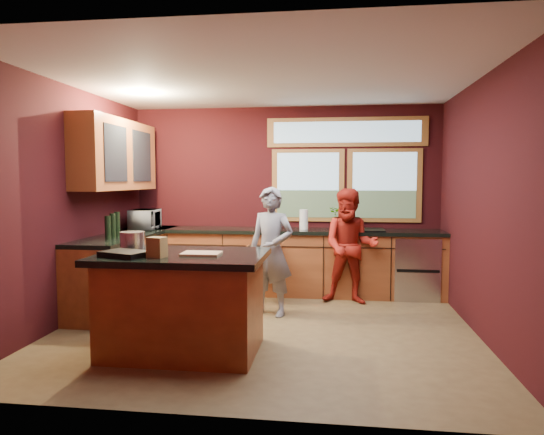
% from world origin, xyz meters
% --- Properties ---
extents(floor, '(4.50, 4.50, 0.00)m').
position_xyz_m(floor, '(0.00, 0.00, 0.00)').
color(floor, brown).
rests_on(floor, ground).
extents(room_shell, '(4.52, 4.02, 2.71)m').
position_xyz_m(room_shell, '(-0.60, 0.32, 1.80)').
color(room_shell, black).
rests_on(room_shell, ground).
extents(back_counter, '(4.50, 0.64, 0.93)m').
position_xyz_m(back_counter, '(0.20, 1.70, 0.46)').
color(back_counter, brown).
rests_on(back_counter, floor).
extents(left_counter, '(0.64, 2.30, 0.93)m').
position_xyz_m(left_counter, '(-1.95, 0.85, 0.47)').
color(left_counter, brown).
rests_on(left_counter, floor).
extents(island, '(1.55, 1.05, 0.95)m').
position_xyz_m(island, '(-0.67, -0.80, 0.48)').
color(island, brown).
rests_on(island, floor).
extents(person_grey, '(0.65, 0.52, 1.55)m').
position_xyz_m(person_grey, '(-0.01, 0.57, 0.77)').
color(person_grey, slate).
rests_on(person_grey, floor).
extents(person_red, '(0.80, 0.65, 1.52)m').
position_xyz_m(person_red, '(0.95, 1.25, 0.76)').
color(person_red, maroon).
rests_on(person_red, floor).
extents(microwave, '(0.40, 0.54, 0.28)m').
position_xyz_m(microwave, '(-1.92, 1.39, 1.07)').
color(microwave, '#999999').
rests_on(microwave, left_counter).
extents(potted_plant, '(0.37, 0.32, 0.41)m').
position_xyz_m(potted_plant, '(0.85, 1.75, 1.13)').
color(potted_plant, '#999999').
rests_on(potted_plant, back_counter).
extents(paper_towel, '(0.12, 0.12, 0.28)m').
position_xyz_m(paper_towel, '(0.31, 1.70, 1.07)').
color(paper_towel, silver).
rests_on(paper_towel, back_counter).
extents(cutting_board, '(0.35, 0.25, 0.02)m').
position_xyz_m(cutting_board, '(-0.47, -0.85, 0.95)').
color(cutting_board, '#A87E56').
rests_on(cutting_board, island).
extents(stock_pot, '(0.24, 0.24, 0.18)m').
position_xyz_m(stock_pot, '(-1.22, -0.65, 1.03)').
color(stock_pot, '#BABABF').
rests_on(stock_pot, island).
extents(paper_bag, '(0.18, 0.15, 0.18)m').
position_xyz_m(paper_bag, '(-0.82, -1.05, 1.03)').
color(paper_bag, brown).
rests_on(paper_bag, island).
extents(black_tray, '(0.47, 0.39, 0.05)m').
position_xyz_m(black_tray, '(-1.12, -1.05, 0.97)').
color(black_tray, black).
rests_on(black_tray, island).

